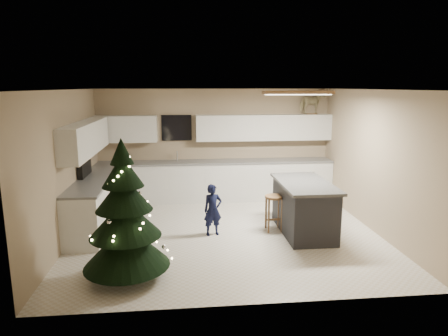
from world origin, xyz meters
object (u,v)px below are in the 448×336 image
(island, at_px, (304,207))
(rocking_horse, at_px, (312,103))
(bar_stool, at_px, (274,204))
(christmas_tree, at_px, (125,222))
(toddler, at_px, (213,210))

(island, relative_size, rocking_horse, 2.55)
(bar_stool, bearing_deg, island, -16.65)
(rocking_horse, bearing_deg, christmas_tree, 117.03)
(christmas_tree, relative_size, toddler, 2.12)
(island, xyz_separation_m, toddler, (-1.67, 0.04, -0.01))
(island, relative_size, christmas_tree, 0.85)
(christmas_tree, height_order, toddler, christmas_tree)
(island, xyz_separation_m, christmas_tree, (-3.00, -1.49, 0.34))
(island, bearing_deg, rocking_horse, 70.23)
(toddler, bearing_deg, christmas_tree, -145.06)
(island, xyz_separation_m, rocking_horse, (0.87, 2.43, 1.80))
(bar_stool, xyz_separation_m, christmas_tree, (-2.48, -1.65, 0.31))
(toddler, bearing_deg, island, -15.24)
(bar_stool, distance_m, christmas_tree, 2.99)
(christmas_tree, height_order, rocking_horse, rocking_horse)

